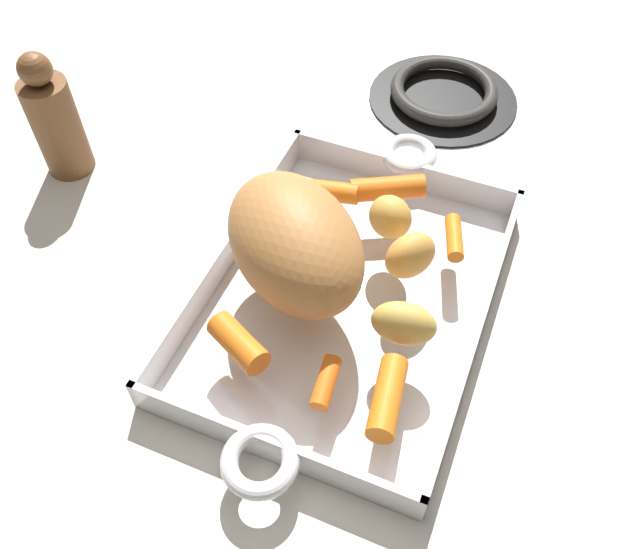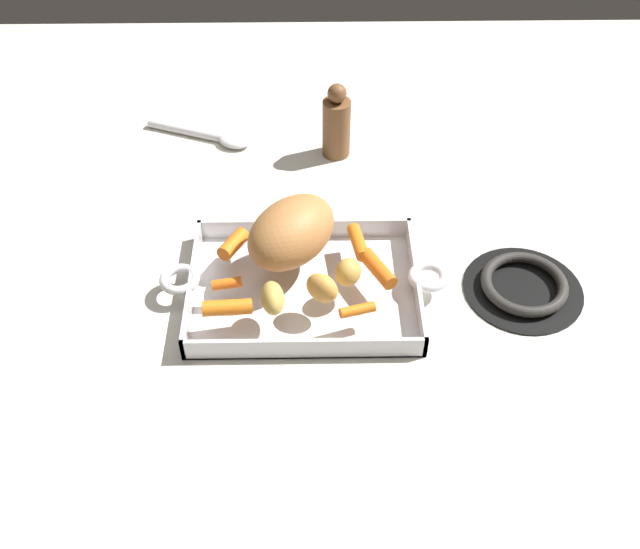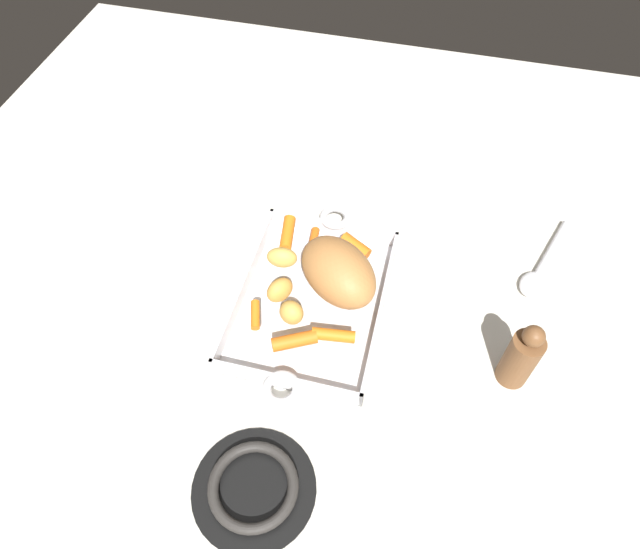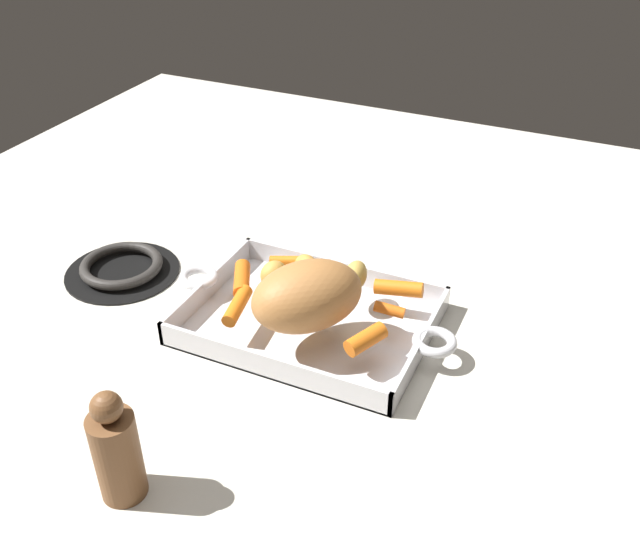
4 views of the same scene
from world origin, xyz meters
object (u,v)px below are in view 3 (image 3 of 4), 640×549
at_px(stove_burner_rear, 254,487).
at_px(pepper_mill, 521,357).
at_px(baby_carrot_center_right, 333,335).
at_px(roasting_dish, 312,300).
at_px(potato_golden_large, 291,313).
at_px(baby_carrot_northwest, 288,233).
at_px(baby_carrot_short, 255,315).
at_px(serving_spoon, 542,268).
at_px(pork_roast, 338,272).
at_px(baby_carrot_northeast, 314,238).
at_px(potato_corner, 280,290).
at_px(potato_near_roast, 282,257).
at_px(baby_carrot_center_left, 295,341).
at_px(baby_carrot_southwest, 356,246).

relative_size(stove_burner_rear, pepper_mill, 1.26).
bearing_deg(baby_carrot_center_right, roasting_dish, 35.13).
bearing_deg(potato_golden_large, baby_carrot_northwest, 18.18).
xyz_separation_m(roasting_dish, baby_carrot_short, (-0.07, 0.08, 0.03)).
bearing_deg(baby_carrot_northwest, roasting_dish, -145.76).
distance_m(baby_carrot_center_right, potato_golden_large, 0.08).
distance_m(potato_golden_large, serving_spoon, 0.47).
xyz_separation_m(pork_roast, baby_carrot_northeast, (0.09, 0.07, -0.04)).
relative_size(pork_roast, serving_spoon, 0.75).
bearing_deg(pork_roast, potato_golden_large, 143.92).
relative_size(potato_corner, serving_spoon, 0.24).
relative_size(baby_carrot_northeast, potato_corner, 0.87).
bearing_deg(roasting_dish, potato_corner, 118.20).
bearing_deg(roasting_dish, stove_burner_rear, -179.81).
bearing_deg(potato_near_roast, baby_carrot_center_right, -135.78).
relative_size(baby_carrot_northwest, baby_carrot_northeast, 1.63).
bearing_deg(baby_carrot_northeast, pork_roast, -144.61).
distance_m(baby_carrot_northwest, potato_golden_large, 0.18).
bearing_deg(pepper_mill, serving_spoon, -11.10).
relative_size(baby_carrot_center_left, baby_carrot_northeast, 1.71).
xyz_separation_m(roasting_dish, baby_carrot_southwest, (0.11, -0.05, 0.04)).
height_order(roasting_dish, stove_burner_rear, roasting_dish).
distance_m(potato_near_roast, serving_spoon, 0.47).
relative_size(pork_roast, baby_carrot_short, 3.03).
relative_size(baby_carrot_center_left, potato_golden_large, 1.70).
distance_m(roasting_dish, stove_burner_rear, 0.33).
xyz_separation_m(baby_carrot_southwest, pepper_mill, (-0.16, -0.29, 0.01)).
bearing_deg(baby_carrot_short, pepper_mill, -87.80).
height_order(potato_corner, potato_golden_large, potato_corner).
distance_m(baby_carrot_short, baby_carrot_center_right, 0.13).
height_order(roasting_dish, potato_golden_large, potato_golden_large).
distance_m(baby_carrot_short, baby_carrot_southwest, 0.22).
distance_m(pork_roast, baby_carrot_center_left, 0.14).
relative_size(baby_carrot_northwest, potato_near_roast, 1.28).
bearing_deg(baby_carrot_center_right, pepper_mill, -85.25).
height_order(baby_carrot_center_left, baby_carrot_northeast, baby_carrot_center_left).
height_order(potato_corner, pepper_mill, pepper_mill).
xyz_separation_m(baby_carrot_southwest, potato_golden_large, (-0.17, 0.07, 0.01)).
relative_size(pork_roast, baby_carrot_northeast, 3.63).
bearing_deg(baby_carrot_center_left, pepper_mill, -81.84).
height_order(roasting_dish, serving_spoon, roasting_dish).
bearing_deg(baby_carrot_short, baby_carrot_center_right, -93.34).
bearing_deg(potato_near_roast, baby_carrot_center_left, -156.70).
bearing_deg(potato_corner, potato_golden_large, -140.60).
bearing_deg(baby_carrot_northeast, baby_carrot_southwest, -93.13).
bearing_deg(potato_near_roast, pork_roast, -103.50).
height_order(potato_golden_large, pepper_mill, pepper_mill).
bearing_deg(baby_carrot_short, baby_carrot_northeast, -15.99).
bearing_deg(baby_carrot_center_left, pork_roast, -18.38).
bearing_deg(baby_carrot_northwest, serving_spoon, -81.92).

